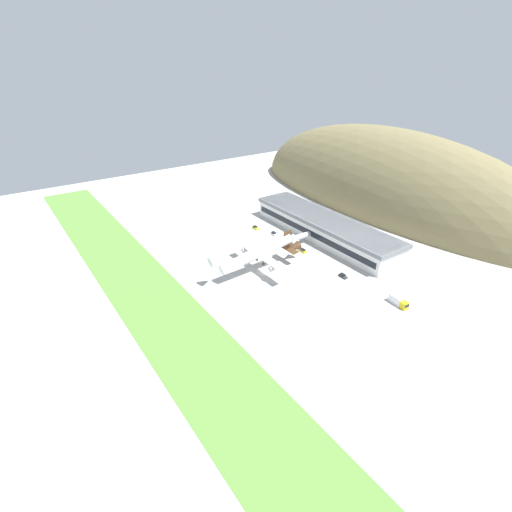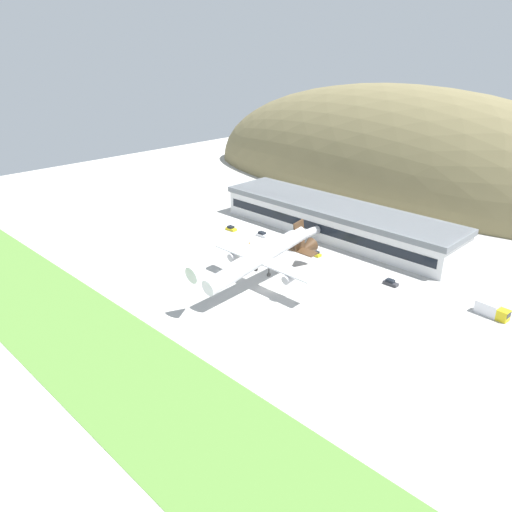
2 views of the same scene
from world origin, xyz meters
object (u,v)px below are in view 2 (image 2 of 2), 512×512
(jetway_0, at_px, (305,235))
(traffic_cone_1, at_px, (249,243))
(service_car_1, at_px, (231,229))
(service_car_3, at_px, (262,235))
(fuel_truck, at_px, (492,310))
(cargo_airplane, at_px, (260,258))
(traffic_cone_0, at_px, (240,251))
(service_car_0, at_px, (391,283))
(service_car_2, at_px, (315,253))
(terminal_building, at_px, (336,218))

(jetway_0, xyz_separation_m, traffic_cone_1, (-13.99, -10.42, -3.71))
(service_car_1, height_order, service_car_3, service_car_1)
(jetway_0, relative_size, fuel_truck, 1.45)
(cargo_airplane, height_order, traffic_cone_0, cargo_airplane)
(service_car_0, relative_size, traffic_cone_0, 6.82)
(traffic_cone_0, bearing_deg, jetway_0, 56.79)
(service_car_3, bearing_deg, service_car_2, -0.98)
(service_car_1, height_order, traffic_cone_0, service_car_1)
(terminal_building, relative_size, fuel_truck, 10.72)
(cargo_airplane, xyz_separation_m, service_car_0, (23.61, 25.17, -7.64))
(terminal_building, height_order, cargo_airplane, cargo_airplane)
(cargo_airplane, bearing_deg, traffic_cone_0, 149.26)
(service_car_3, distance_m, traffic_cone_0, 15.02)
(terminal_building, xyz_separation_m, service_car_1, (-27.54, -22.06, -5.09))
(service_car_0, distance_m, fuel_truck, 25.43)
(service_car_2, height_order, service_car_3, service_car_3)
(service_car_2, relative_size, fuel_truck, 0.55)
(service_car_0, height_order, fuel_truck, fuel_truck)
(service_car_0, bearing_deg, terminal_building, 148.20)
(fuel_truck, height_order, traffic_cone_1, fuel_truck)
(jetway_0, relative_size, service_car_3, 2.67)
(fuel_truck, bearing_deg, service_car_3, -179.67)
(jetway_0, bearing_deg, traffic_cone_0, -123.21)
(service_car_2, relative_size, traffic_cone_1, 7.53)
(cargo_airplane, distance_m, service_car_3, 37.88)
(service_car_3, height_order, traffic_cone_0, service_car_3)
(jetway_0, height_order, service_car_0, jetway_0)
(traffic_cone_1, bearing_deg, traffic_cone_0, -68.65)
(traffic_cone_0, bearing_deg, service_car_2, 37.82)
(fuel_truck, height_order, traffic_cone_0, fuel_truck)
(terminal_building, xyz_separation_m, cargo_airplane, (9.42, -45.65, 2.55))
(service_car_0, distance_m, service_car_2, 26.77)
(terminal_building, xyz_separation_m, traffic_cone_0, (-11.76, -33.05, -5.43))
(service_car_1, bearing_deg, cargo_airplane, -32.54)
(terminal_building, relative_size, cargo_airplane, 1.91)
(service_car_1, distance_m, service_car_3, 12.03)
(service_car_0, relative_size, service_car_3, 0.92)
(jetway_0, xyz_separation_m, service_car_3, (-15.56, -2.88, -3.37))
(cargo_airplane, bearing_deg, service_car_1, 147.46)
(terminal_building, xyz_separation_m, service_car_3, (-16.01, -18.65, -5.09))
(jetway_0, distance_m, traffic_cone_1, 17.84)
(traffic_cone_0, height_order, traffic_cone_1, same)
(terminal_building, relative_size, jetway_0, 7.38)
(service_car_1, distance_m, service_car_2, 33.98)
(terminal_building, distance_m, jetway_0, 15.87)
(terminal_building, height_order, traffic_cone_0, terminal_building)
(jetway_0, distance_m, service_car_1, 28.02)
(fuel_truck, relative_size, traffic_cone_1, 13.59)
(service_car_1, bearing_deg, traffic_cone_0, -34.84)
(service_car_1, xyz_separation_m, service_car_3, (11.53, 3.41, -0.00))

